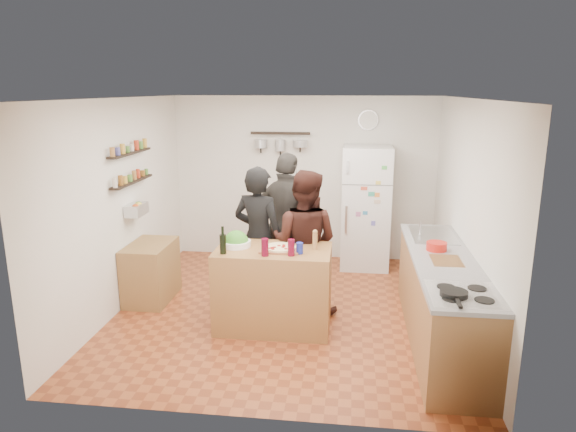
# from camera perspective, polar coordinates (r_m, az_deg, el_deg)

# --- Properties ---
(room_shell) EXTENTS (4.20, 4.20, 4.20)m
(room_shell) POSITION_cam_1_polar(r_m,az_deg,el_deg) (6.27, 0.32, 1.52)
(room_shell) COLOR brown
(room_shell) RESTS_ON ground
(prep_island) EXTENTS (1.25, 0.72, 0.91)m
(prep_island) POSITION_cam_1_polar(r_m,az_deg,el_deg) (5.73, -1.62, -8.03)
(prep_island) COLOR olive
(prep_island) RESTS_ON floor
(pizza_board) EXTENTS (0.42, 0.34, 0.02)m
(pizza_board) POSITION_cam_1_polar(r_m,az_deg,el_deg) (5.54, -0.87, -3.69)
(pizza_board) COLOR brown
(pizza_board) RESTS_ON prep_island
(pizza) EXTENTS (0.34, 0.34, 0.02)m
(pizza) POSITION_cam_1_polar(r_m,az_deg,el_deg) (5.54, -0.87, -3.50)
(pizza) COLOR beige
(pizza) RESTS_ON pizza_board
(salad_bowl) EXTENTS (0.32, 0.32, 0.06)m
(salad_bowl) POSITION_cam_1_polar(r_m,az_deg,el_deg) (5.69, -5.77, -3.05)
(salad_bowl) COLOR white
(salad_bowl) RESTS_ON prep_island
(wine_bottle) EXTENTS (0.07, 0.07, 0.21)m
(wine_bottle) POSITION_cam_1_polar(r_m,az_deg,el_deg) (5.44, -7.24, -3.13)
(wine_bottle) COLOR black
(wine_bottle) RESTS_ON prep_island
(wine_glass_near) EXTENTS (0.08, 0.08, 0.19)m
(wine_glass_near) POSITION_cam_1_polar(r_m,az_deg,el_deg) (5.33, -2.58, -3.50)
(wine_glass_near) COLOR #4F061B
(wine_glass_near) RESTS_ON prep_island
(wine_glass_far) EXTENTS (0.07, 0.07, 0.18)m
(wine_glass_far) POSITION_cam_1_polar(r_m,az_deg,el_deg) (5.33, 0.36, -3.53)
(wine_glass_far) COLOR #57071C
(wine_glass_far) RESTS_ON prep_island
(pepper_mill) EXTENTS (0.05, 0.05, 0.17)m
(pepper_mill) POSITION_cam_1_polar(r_m,az_deg,el_deg) (5.55, 3.02, -2.85)
(pepper_mill) COLOR olive
(pepper_mill) RESTS_ON prep_island
(salt_canister) EXTENTS (0.07, 0.07, 0.12)m
(salt_canister) POSITION_cam_1_polar(r_m,az_deg,el_deg) (5.41, 1.30, -3.59)
(salt_canister) COLOR navy
(salt_canister) RESTS_ON prep_island
(person_left) EXTENTS (0.73, 0.58, 1.73)m
(person_left) POSITION_cam_1_polar(r_m,az_deg,el_deg) (6.15, -3.31, -2.44)
(person_left) COLOR black
(person_left) RESTS_ON floor
(person_center) EXTENTS (0.96, 0.82, 1.71)m
(person_center) POSITION_cam_1_polar(r_m,az_deg,el_deg) (6.00, 1.78, -2.96)
(person_center) COLOR black
(person_center) RESTS_ON floor
(person_back) EXTENTS (1.16, 0.79, 1.83)m
(person_back) POSITION_cam_1_polar(r_m,az_deg,el_deg) (6.60, -0.02, -0.85)
(person_back) COLOR #292724
(person_back) RESTS_ON floor
(counter_run) EXTENTS (0.63, 2.63, 0.90)m
(counter_run) POSITION_cam_1_polar(r_m,az_deg,el_deg) (5.66, 16.72, -9.00)
(counter_run) COLOR #9E7042
(counter_run) RESTS_ON floor
(stove_top) EXTENTS (0.60, 0.62, 0.02)m
(stove_top) POSITION_cam_1_polar(r_m,az_deg,el_deg) (4.63, 19.03, -8.30)
(stove_top) COLOR white
(stove_top) RESTS_ON counter_run
(skillet) EXTENTS (0.23, 0.23, 0.04)m
(skillet) POSITION_cam_1_polar(r_m,az_deg,el_deg) (4.54, 17.95, -8.18)
(skillet) COLOR black
(skillet) RESTS_ON stove_top
(sink) EXTENTS (0.50, 0.80, 0.03)m
(sink) POSITION_cam_1_polar(r_m,az_deg,el_deg) (6.30, 15.78, -2.09)
(sink) COLOR silver
(sink) RESTS_ON counter_run
(cutting_board) EXTENTS (0.30, 0.40, 0.02)m
(cutting_board) POSITION_cam_1_polar(r_m,az_deg,el_deg) (5.43, 17.20, -4.85)
(cutting_board) COLOR #9B6938
(cutting_board) RESTS_ON counter_run
(red_bowl) EXTENTS (0.21, 0.21, 0.09)m
(red_bowl) POSITION_cam_1_polar(r_m,az_deg,el_deg) (5.71, 16.18, -3.25)
(red_bowl) COLOR red
(red_bowl) RESTS_ON counter_run
(fridge) EXTENTS (0.70, 0.68, 1.80)m
(fridge) POSITION_cam_1_polar(r_m,az_deg,el_deg) (7.63, 8.62, 0.94)
(fridge) COLOR white
(fridge) RESTS_ON floor
(wall_clock) EXTENTS (0.30, 0.03, 0.30)m
(wall_clock) POSITION_cam_1_polar(r_m,az_deg,el_deg) (7.79, 8.90, 10.49)
(wall_clock) COLOR silver
(wall_clock) RESTS_ON back_wall
(spice_shelf_lower) EXTENTS (0.12, 1.00, 0.02)m
(spice_shelf_lower) POSITION_cam_1_polar(r_m,az_deg,el_deg) (6.55, -16.94, 3.68)
(spice_shelf_lower) COLOR black
(spice_shelf_lower) RESTS_ON left_wall
(spice_shelf_upper) EXTENTS (0.12, 1.00, 0.02)m
(spice_shelf_upper) POSITION_cam_1_polar(r_m,az_deg,el_deg) (6.50, -17.15, 6.72)
(spice_shelf_upper) COLOR black
(spice_shelf_upper) RESTS_ON left_wall
(produce_basket) EXTENTS (0.18, 0.35, 0.14)m
(produce_basket) POSITION_cam_1_polar(r_m,az_deg,el_deg) (6.60, -16.48, 0.70)
(produce_basket) COLOR silver
(produce_basket) RESTS_ON left_wall
(side_table) EXTENTS (0.50, 0.80, 0.73)m
(side_table) POSITION_cam_1_polar(r_m,az_deg,el_deg) (6.71, -14.96, -6.00)
(side_table) COLOR olive
(side_table) RESTS_ON floor
(pot_rack) EXTENTS (0.90, 0.04, 0.04)m
(pot_rack) POSITION_cam_1_polar(r_m,az_deg,el_deg) (7.79, -0.86, 9.18)
(pot_rack) COLOR black
(pot_rack) RESTS_ON back_wall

